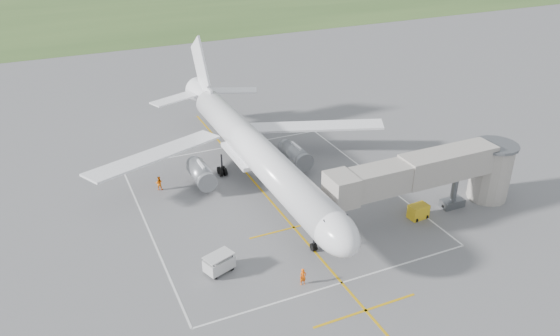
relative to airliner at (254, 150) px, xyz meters
name	(u,v)px	position (x,y,z in m)	size (l,w,h in m)	color
ground	(258,186)	(0.00, -0.75, -4.39)	(700.00, 700.00, 0.00)	#575759
grass_strip	(100,4)	(0.00, 129.25, -4.38)	(700.00, 120.00, 0.02)	#375324
apron_markings	(277,209)	(0.00, -6.57, -4.38)	(28.20, 60.00, 0.01)	#C6920B
airliner	(254,150)	(0.00, 0.00, 0.00)	(38.93, 46.75, 13.52)	white
jet_bridge	(441,173)	(15.72, -14.25, 0.35)	(23.40, 5.00, 7.20)	gray
gpu_unit	(418,212)	(13.08, -14.59, -3.62)	(2.18, 1.62, 1.56)	gold
baggage_cart	(219,263)	(-9.52, -14.64, -3.44)	(3.07, 2.42, 1.87)	silver
ramp_worker_nose	(303,277)	(-3.28, -19.46, -3.57)	(0.60, 0.40, 1.65)	#FF5B08
ramp_worker_wing	(159,183)	(-10.92, 3.22, -3.55)	(0.82, 0.64, 1.69)	orange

